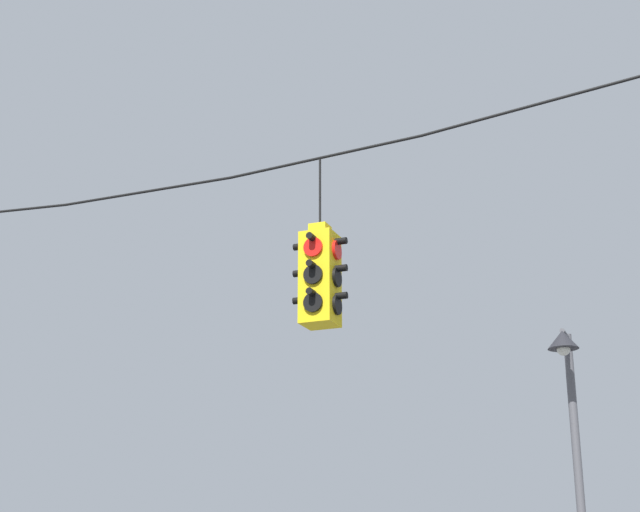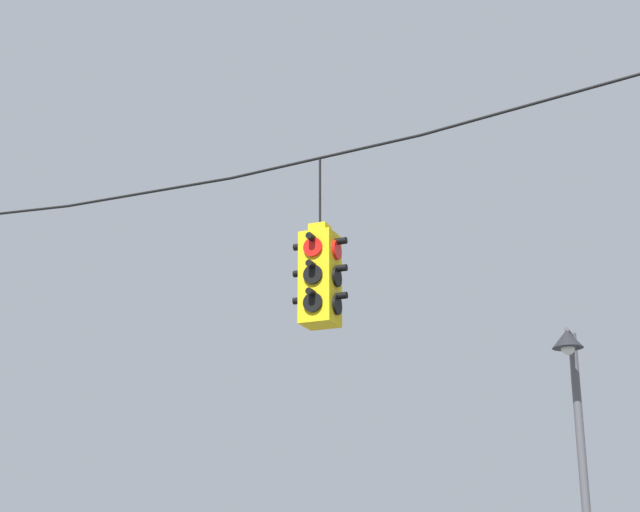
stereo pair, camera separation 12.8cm
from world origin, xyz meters
The scene contains 3 objects.
span_wire centered at (0.00, 0.46, 6.31)m, with size 15.10×0.03×0.73m.
traffic_light_near_right_pole centered at (2.13, 0.46, 4.82)m, with size 0.58×0.58×1.80m.
street_lamp centered at (3.83, 5.43, 3.66)m, with size 0.43×0.74×5.24m.
Camera 2 is at (5.81, -8.24, 1.93)m, focal length 55.00 mm.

